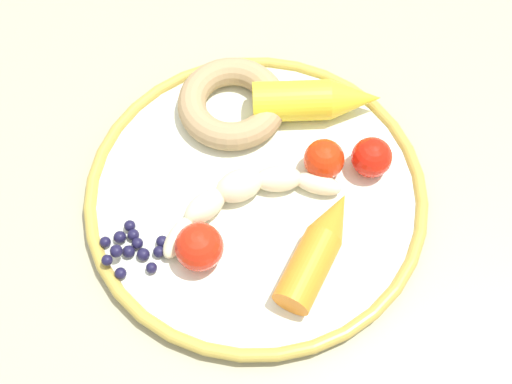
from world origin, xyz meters
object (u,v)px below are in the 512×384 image
banana (243,195)px  carrot_orange (319,248)px  carrot_yellow (317,100)px  tomato_far (324,159)px  donut (232,103)px  tomato_near (372,157)px  blueberry_pile (132,248)px  plate (256,193)px  dining_table (250,241)px  tomato_mid (199,247)px

banana → carrot_orange: carrot_orange is taller
carrot_yellow → tomato_far: carrot_yellow is taller
tomato_far → carrot_orange: bearing=77.8°
donut → tomato_near: bearing=146.9°
blueberry_pile → carrot_yellow: bearing=-144.5°
plate → donut: (0.01, -0.09, 0.02)m
dining_table → donut: donut is taller
plate → carrot_orange: (-0.05, 0.07, 0.02)m
plate → tomato_mid: tomato_mid is taller
tomato_near → donut: bearing=-33.1°
blueberry_pile → tomato_near: 0.24m
carrot_yellow → donut: (0.08, -0.01, -0.01)m
carrot_orange → carrot_yellow: 0.16m
carrot_yellow → dining_table: bearing=50.6°
tomato_far → dining_table: bearing=19.9°
blueberry_pile → tomato_far: size_ratio=1.59×
blueberry_pile → tomato_near: size_ratio=1.60×
carrot_yellow → blueberry_pile: (0.19, 0.13, -0.01)m
donut → tomato_near: tomato_near is taller
donut → carrot_orange: bearing=110.0°
carrot_yellow → tomato_near: size_ratio=3.34×
carrot_orange → tomato_far: 0.09m
plate → tomato_near: bearing=-172.8°
plate → donut: donut is taller
dining_table → donut: bearing=-87.1°
dining_table → blueberry_pile: (0.11, 0.04, 0.09)m
banana → carrot_yellow: 0.12m
tomato_far → tomato_mid: bearing=32.2°
carrot_yellow → donut: size_ratio=1.19×
tomato_near → tomato_far: same height
dining_table → tomato_mid: tomato_mid is taller
banana → donut: 0.10m
carrot_yellow → blueberry_pile: bearing=35.5°
blueberry_pile → tomato_mid: tomato_mid is taller
dining_table → tomato_near: tomato_near is taller
dining_table → tomato_mid: 0.13m
carrot_orange → tomato_mid: tomato_mid is taller
banana → carrot_yellow: bearing=-131.6°
carrot_orange → blueberry_pile: carrot_orange is taller
carrot_yellow → banana: bearing=48.4°
dining_table → tomato_near: (-0.12, -0.02, 0.10)m
plate → tomato_far: (-0.07, -0.02, 0.02)m
tomato_far → tomato_near: bearing=176.4°
plate → tomato_mid: size_ratio=7.51×
banana → plate: bearing=-146.6°
banana → tomato_mid: (0.04, 0.05, 0.01)m
dining_table → blueberry_pile: 0.15m
plate → carrot_yellow: 0.11m
donut → tomato_far: (-0.08, 0.08, 0.01)m
banana → blueberry_pile: size_ratio=2.88×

